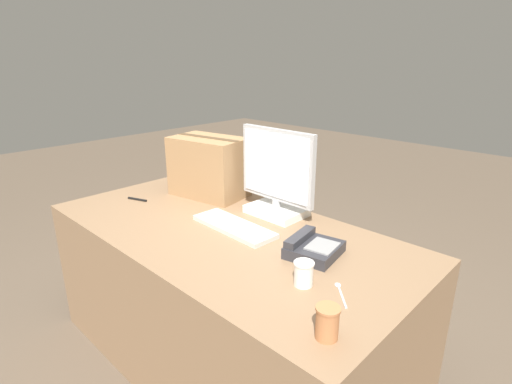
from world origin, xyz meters
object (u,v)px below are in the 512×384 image
object	(u,v)px
monitor	(277,180)
pen_marker	(137,199)
keyboard	(234,226)
desk_phone	(313,248)
paper_cup_left	(304,273)
spoon	(340,291)
cardboard_box	(209,167)
paper_cup_right	(327,322)

from	to	relation	value
monitor	pen_marker	bearing A→B (deg)	-151.20
monitor	keyboard	size ratio (longest dim) A/B	0.98
keyboard	desk_phone	world-z (taller)	desk_phone
desk_phone	pen_marker	bearing A→B (deg)	178.04
paper_cup_left	pen_marker	distance (m)	1.20
monitor	keyboard	xyz separation A→B (m)	(-0.02, -0.27, -0.17)
desk_phone	keyboard	bearing A→B (deg)	176.25
keyboard	desk_phone	bearing A→B (deg)	8.86
spoon	cardboard_box	xyz separation A→B (m)	(-1.10, 0.34, 0.17)
monitor	desk_phone	size ratio (longest dim) A/B	1.84
pen_marker	paper_cup_right	bearing A→B (deg)	-29.07
keyboard	paper_cup_left	distance (m)	0.55
keyboard	cardboard_box	distance (m)	0.53
spoon	keyboard	bearing A→B (deg)	36.51
desk_phone	spoon	distance (m)	0.28
spoon	pen_marker	world-z (taller)	pen_marker
paper_cup_left	spoon	world-z (taller)	paper_cup_left
desk_phone	paper_cup_right	bearing A→B (deg)	-59.48
monitor	cardboard_box	xyz separation A→B (m)	(-0.48, -0.04, -0.02)
keyboard	monitor	bearing A→B (deg)	87.26
keyboard	paper_cup_right	size ratio (longest dim) A/B	4.44
paper_cup_left	paper_cup_right	distance (m)	0.28
cardboard_box	pen_marker	size ratio (longest dim) A/B	3.75
monitor	paper_cup_left	world-z (taller)	monitor
desk_phone	paper_cup_left	size ratio (longest dim) A/B	2.70
monitor	cardboard_box	distance (m)	0.48
desk_phone	paper_cup_right	size ratio (longest dim) A/B	2.38
keyboard	paper_cup_right	distance (m)	0.82
paper_cup_right	spoon	xyz separation A→B (m)	(-0.10, 0.23, -0.05)
keyboard	paper_cup_right	bearing A→B (deg)	-21.82
monitor	pen_marker	size ratio (longest dim) A/B	3.63
paper_cup_right	spoon	size ratio (longest dim) A/B	0.85
keyboard	spoon	bearing A→B (deg)	-7.00
monitor	desk_phone	world-z (taller)	monitor
paper_cup_right	pen_marker	size ratio (longest dim) A/B	0.83
monitor	pen_marker	xyz separation A→B (m)	(-0.69, -0.38, -0.18)
monitor	spoon	world-z (taller)	monitor
spoon	pen_marker	bearing A→B (deg)	46.07
pen_marker	spoon	bearing A→B (deg)	-19.88
spoon	paper_cup_left	bearing A→B (deg)	70.30
desk_phone	spoon	xyz separation A→B (m)	(0.23, -0.15, -0.03)
cardboard_box	keyboard	bearing A→B (deg)	-27.26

